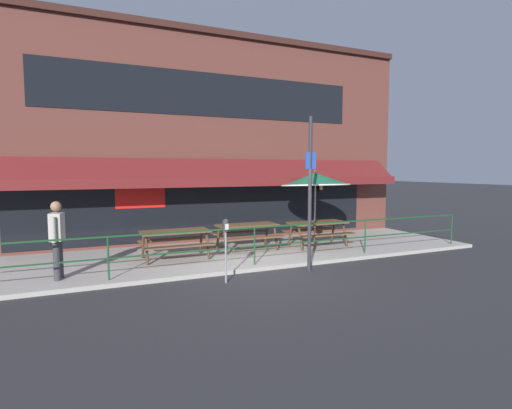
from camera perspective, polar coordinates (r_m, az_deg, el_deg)
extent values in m
plane|color=#2D2D30|center=(9.91, 0.49, -9.55)|extent=(120.00, 120.00, 0.00)
cube|color=#ADA89E|center=(11.70, -3.58, -7.04)|extent=(15.00, 4.00, 0.10)
cube|color=brown|center=(13.61, -6.98, 8.89)|extent=(15.00, 0.50, 6.84)
cube|color=black|center=(13.55, -6.72, 15.33)|extent=(10.50, 0.02, 1.40)
cube|color=#3A1E1A|center=(14.23, -7.07, 23.19)|extent=(15.00, 0.62, 0.20)
cube|color=black|center=(13.38, -6.56, 0.08)|extent=(12.00, 0.02, 2.30)
cube|color=red|center=(12.85, -16.17, 1.06)|extent=(1.50, 0.02, 0.70)
cube|color=maroon|center=(12.81, -5.89, 5.02)|extent=(13.80, 0.92, 0.70)
cube|color=maroon|center=(12.34, -5.14, 3.17)|extent=(13.80, 0.08, 0.28)
cube|color=black|center=(14.97, 8.84, 3.18)|extent=(0.04, 0.28, 0.04)
cube|color=black|center=(14.86, 9.12, 2.47)|extent=(0.18, 0.18, 0.28)
cube|color=beige|center=(14.86, 9.12, 2.47)|extent=(0.13, 0.19, 0.20)
cylinder|color=#194723|center=(9.25, -20.35, -7.25)|extent=(0.04, 0.04, 0.95)
cylinder|color=#194723|center=(10.05, -0.21, -5.98)|extent=(0.04, 0.04, 0.95)
cylinder|color=#194723|center=(11.84, 15.32, -4.48)|extent=(0.04, 0.04, 0.95)
cylinder|color=#194723|center=(14.25, 26.16, -3.23)|extent=(0.04, 0.04, 0.95)
cube|color=#194723|center=(9.97, -0.21, -3.30)|extent=(13.80, 0.04, 0.04)
cube|color=#194723|center=(10.05, -0.21, -5.98)|extent=(13.80, 0.03, 0.03)
cube|color=brown|center=(10.91, -11.47, -3.80)|extent=(1.80, 0.80, 0.05)
cube|color=brown|center=(10.40, -10.75, -5.89)|extent=(1.80, 0.26, 0.04)
cube|color=brown|center=(11.51, -12.07, -4.86)|extent=(1.80, 0.26, 0.04)
cylinder|color=#48311E|center=(10.86, -6.93, -5.75)|extent=(0.07, 0.30, 0.73)
cylinder|color=#48311E|center=(11.46, -7.86, -5.19)|extent=(0.07, 0.30, 0.73)
cylinder|color=#48311E|center=(10.52, -15.34, -6.25)|extent=(0.07, 0.30, 0.73)
cylinder|color=#48311E|center=(11.14, -15.83, -5.63)|extent=(0.07, 0.30, 0.73)
cube|color=brown|center=(11.91, -1.29, -2.96)|extent=(1.80, 0.80, 0.05)
cube|color=brown|center=(11.43, -0.17, -4.81)|extent=(1.80, 0.26, 0.04)
cube|color=brown|center=(12.49, -2.31, -3.98)|extent=(1.80, 0.26, 0.04)
cylinder|color=#48311E|center=(12.01, 2.83, -4.68)|extent=(0.07, 0.30, 0.73)
cylinder|color=#48311E|center=(12.58, 1.53, -4.24)|extent=(0.07, 0.30, 0.73)
cylinder|color=#48311E|center=(11.39, -4.40, -5.22)|extent=(0.07, 0.30, 0.73)
cylinder|color=#48311E|center=(11.99, -5.42, -4.72)|extent=(0.07, 0.30, 0.73)
cube|color=brown|center=(12.60, 8.82, -2.58)|extent=(1.80, 0.80, 0.05)
cube|color=brown|center=(12.17, 10.28, -4.30)|extent=(1.80, 0.26, 0.04)
cube|color=brown|center=(13.13, 7.44, -3.58)|extent=(1.80, 0.26, 0.04)
cylinder|color=#48311E|center=(12.85, 12.58, -4.16)|extent=(0.07, 0.30, 0.73)
cylinder|color=#48311E|center=(13.36, 10.96, -3.79)|extent=(0.07, 0.30, 0.73)
cylinder|color=#48311E|center=(11.97, 6.39, -4.74)|extent=(0.07, 0.30, 0.73)
cylinder|color=#48311E|center=(12.52, 4.91, -4.30)|extent=(0.07, 0.30, 0.73)
cylinder|color=#B7B2A8|center=(12.70, 8.43, -0.65)|extent=(0.04, 0.04, 2.30)
cone|color=#1E6B47|center=(12.64, 8.48, 3.64)|extent=(2.10, 2.12, 0.50)
cylinder|color=white|center=(12.65, 8.47, 2.77)|extent=(2.14, 2.14, 0.14)
sphere|color=#B7B2A8|center=(12.64, 8.50, 4.72)|extent=(0.07, 0.07, 0.07)
cylinder|color=#333338|center=(9.86, -26.26, -6.97)|extent=(0.15, 0.15, 0.86)
cylinder|color=#333338|center=(9.68, -26.56, -7.21)|extent=(0.15, 0.15, 0.86)
cube|color=#B2ADA3|center=(9.65, -26.58, -2.85)|extent=(0.32, 0.44, 0.60)
cylinder|color=#B2ADA3|center=(9.90, -26.19, -2.82)|extent=(0.10, 0.10, 0.54)
cylinder|color=#B2ADA3|center=(9.41, -26.97, -3.24)|extent=(0.10, 0.10, 0.54)
sphere|color=#9E7051|center=(9.60, -26.68, -0.24)|extent=(0.22, 0.22, 0.22)
cylinder|color=gray|center=(8.84, -4.34, -7.52)|extent=(0.04, 0.04, 1.15)
cylinder|color=#2D2D33|center=(8.72, -4.37, -3.18)|extent=(0.15, 0.15, 0.20)
sphere|color=#2D2D33|center=(8.70, -4.37, -2.53)|extent=(0.14, 0.14, 0.14)
cube|color=silver|center=(8.64, -4.19, -3.19)|extent=(0.08, 0.01, 0.13)
cylinder|color=#2D2D33|center=(9.75, 7.71, 1.36)|extent=(0.09, 0.09, 3.76)
cube|color=blue|center=(9.71, 7.83, 6.22)|extent=(0.28, 0.02, 0.40)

